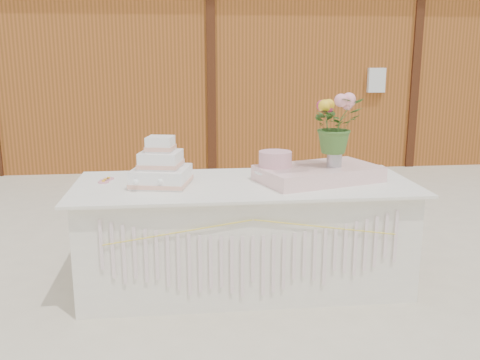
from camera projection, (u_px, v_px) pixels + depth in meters
name	position (u px, v px, depth m)	size (l,w,h in m)	color
ground	(244.00, 283.00, 3.96)	(80.00, 80.00, 0.00)	beige
barn	(204.00, 54.00, 9.38)	(12.60, 4.60, 3.30)	#994F20
cake_table	(245.00, 234.00, 3.87)	(2.40, 1.00, 0.77)	white
wedding_cake	(161.00, 169.00, 3.69)	(0.45, 0.45, 0.34)	white
pink_cake_stand	(275.00, 164.00, 3.82)	(0.30, 0.30, 0.22)	white
satin_runner	(318.00, 173.00, 3.84)	(0.84, 0.49, 0.11)	beige
flower_vase	(334.00, 156.00, 3.81)	(0.11, 0.11, 0.15)	#ABABAF
bouquet	(336.00, 118.00, 3.75)	(0.36, 0.31, 0.40)	#3D6528
loose_flowers	(109.00, 182.00, 3.75)	(0.15, 0.37, 0.02)	pink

